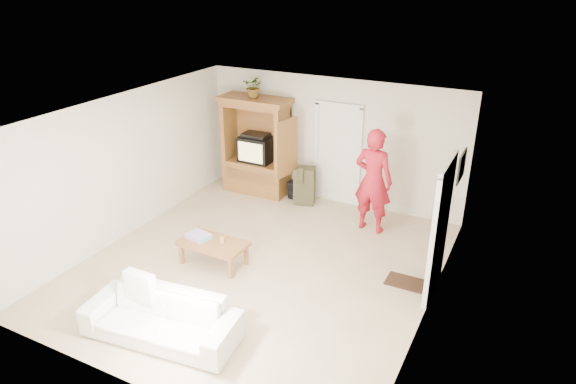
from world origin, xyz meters
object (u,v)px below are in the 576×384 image
Objects in this scene: man at (373,181)px; coffee_table at (213,245)px; armoire at (257,152)px; sofa at (161,318)px.

coffee_table is (-1.93, -2.37, -0.63)m from man.
man is (2.79, -0.59, 0.08)m from armoire.
sofa is 1.86× the size of coffee_table.
armoire is 1.87× the size of coffee_table.
man is at bearing 51.50° from coffee_table.
armoire is at bearing 106.81° from coffee_table.
armoire is at bearing 98.40° from sofa.
armoire is 2.85m from man.
coffee_table is at bearing 55.85° from man.
armoire is at bearing -6.99° from man.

